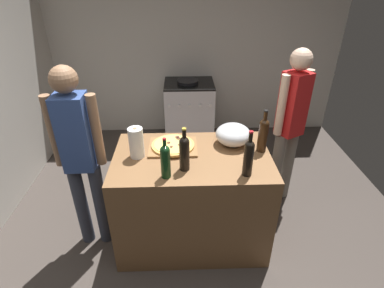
{
  "coord_description": "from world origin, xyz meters",
  "views": [
    {
      "loc": [
        -0.07,
        -1.42,
        2.2
      ],
      "look_at": [
        0.0,
        0.74,
        0.94
      ],
      "focal_mm": 28.32,
      "sensor_mm": 36.0,
      "label": 1
    }
  ],
  "objects_px": {
    "wine_bottle_clear": "(165,160)",
    "wine_bottle_amber": "(184,152)",
    "paper_towel_roll": "(136,143)",
    "wine_bottle_dark": "(249,156)",
    "wine_bottle_green": "(263,134)",
    "person_in_red": "(290,122)",
    "stove": "(189,112)",
    "person_in_stripes": "(80,153)",
    "mixing_bowl": "(233,135)",
    "pizza": "(173,145)"
  },
  "relations": [
    {
      "from": "pizza",
      "to": "stove",
      "type": "distance_m",
      "value": 1.79
    },
    {
      "from": "mixing_bowl",
      "to": "paper_towel_roll",
      "type": "relative_size",
      "value": 1.18
    },
    {
      "from": "pizza",
      "to": "mixing_bowl",
      "type": "xyz_separation_m",
      "value": [
        0.51,
        0.05,
        0.06
      ]
    },
    {
      "from": "wine_bottle_amber",
      "to": "person_in_stripes",
      "type": "bearing_deg",
      "value": 168.36
    },
    {
      "from": "wine_bottle_clear",
      "to": "wine_bottle_amber",
      "type": "distance_m",
      "value": 0.16
    },
    {
      "from": "paper_towel_roll",
      "to": "stove",
      "type": "relative_size",
      "value": 0.28
    },
    {
      "from": "pizza",
      "to": "person_in_red",
      "type": "distance_m",
      "value": 1.18
    },
    {
      "from": "pizza",
      "to": "paper_towel_roll",
      "type": "height_order",
      "value": "paper_towel_roll"
    },
    {
      "from": "mixing_bowl",
      "to": "paper_towel_roll",
      "type": "xyz_separation_m",
      "value": [
        -0.79,
        -0.17,
        0.03
      ]
    },
    {
      "from": "paper_towel_roll",
      "to": "stove",
      "type": "height_order",
      "value": "paper_towel_roll"
    },
    {
      "from": "wine_bottle_clear",
      "to": "person_in_stripes",
      "type": "bearing_deg",
      "value": 159.24
    },
    {
      "from": "wine_bottle_amber",
      "to": "stove",
      "type": "height_order",
      "value": "wine_bottle_amber"
    },
    {
      "from": "wine_bottle_dark",
      "to": "wine_bottle_clear",
      "type": "relative_size",
      "value": 1.13
    },
    {
      "from": "wine_bottle_green",
      "to": "stove",
      "type": "distance_m",
      "value": 1.96
    },
    {
      "from": "person_in_stripes",
      "to": "mixing_bowl",
      "type": "bearing_deg",
      "value": 8.77
    },
    {
      "from": "paper_towel_roll",
      "to": "wine_bottle_amber",
      "type": "bearing_deg",
      "value": -27.19
    },
    {
      "from": "pizza",
      "to": "wine_bottle_amber",
      "type": "bearing_deg",
      "value": -73.24
    },
    {
      "from": "paper_towel_roll",
      "to": "wine_bottle_green",
      "type": "bearing_deg",
      "value": 2.91
    },
    {
      "from": "paper_towel_roll",
      "to": "pizza",
      "type": "bearing_deg",
      "value": 22.27
    },
    {
      "from": "wine_bottle_clear",
      "to": "wine_bottle_amber",
      "type": "relative_size",
      "value": 0.92
    },
    {
      "from": "mixing_bowl",
      "to": "person_in_stripes",
      "type": "relative_size",
      "value": 0.18
    },
    {
      "from": "wine_bottle_clear",
      "to": "stove",
      "type": "xyz_separation_m",
      "value": [
        0.22,
        2.12,
        -0.59
      ]
    },
    {
      "from": "stove",
      "to": "paper_towel_roll",
      "type": "bearing_deg",
      "value": -104.16
    },
    {
      "from": "stove",
      "to": "wine_bottle_amber",
      "type": "bearing_deg",
      "value": -92.47
    },
    {
      "from": "paper_towel_roll",
      "to": "wine_bottle_dark",
      "type": "bearing_deg",
      "value": -18.69
    },
    {
      "from": "paper_towel_roll",
      "to": "wine_bottle_clear",
      "type": "bearing_deg",
      "value": -49.73
    },
    {
      "from": "mixing_bowl",
      "to": "wine_bottle_green",
      "type": "relative_size",
      "value": 0.82
    },
    {
      "from": "stove",
      "to": "person_in_red",
      "type": "bearing_deg",
      "value": -54.99
    },
    {
      "from": "pizza",
      "to": "stove",
      "type": "xyz_separation_m",
      "value": [
        0.18,
        1.72,
        -0.48
      ]
    },
    {
      "from": "wine_bottle_amber",
      "to": "person_in_stripes",
      "type": "relative_size",
      "value": 0.21
    },
    {
      "from": "wine_bottle_amber",
      "to": "person_in_red",
      "type": "bearing_deg",
      "value": 34.31
    },
    {
      "from": "wine_bottle_clear",
      "to": "paper_towel_roll",
      "type": "bearing_deg",
      "value": 130.27
    },
    {
      "from": "wine_bottle_dark",
      "to": "person_in_stripes",
      "type": "xyz_separation_m",
      "value": [
        -1.27,
        0.26,
        -0.1
      ]
    },
    {
      "from": "paper_towel_roll",
      "to": "mixing_bowl",
      "type": "bearing_deg",
      "value": 11.93
    },
    {
      "from": "wine_bottle_dark",
      "to": "mixing_bowl",
      "type": "bearing_deg",
      "value": 94.66
    },
    {
      "from": "person_in_stripes",
      "to": "person_in_red",
      "type": "relative_size",
      "value": 1.01
    },
    {
      "from": "pizza",
      "to": "person_in_red",
      "type": "height_order",
      "value": "person_in_red"
    },
    {
      "from": "wine_bottle_green",
      "to": "person_in_red",
      "type": "height_order",
      "value": "person_in_red"
    },
    {
      "from": "person_in_stripes",
      "to": "pizza",
      "type": "bearing_deg",
      "value": 10.83
    },
    {
      "from": "mixing_bowl",
      "to": "wine_bottle_amber",
      "type": "relative_size",
      "value": 0.87
    },
    {
      "from": "wine_bottle_green",
      "to": "wine_bottle_dark",
      "type": "xyz_separation_m",
      "value": [
        -0.18,
        -0.33,
        -0.0
      ]
    },
    {
      "from": "wine_bottle_green",
      "to": "mixing_bowl",
      "type": "bearing_deg",
      "value": 152.19
    },
    {
      "from": "paper_towel_roll",
      "to": "wine_bottle_amber",
      "type": "xyz_separation_m",
      "value": [
        0.38,
        -0.19,
        0.03
      ]
    },
    {
      "from": "pizza",
      "to": "person_in_red",
      "type": "relative_size",
      "value": 0.22
    },
    {
      "from": "wine_bottle_clear",
      "to": "wine_bottle_amber",
      "type": "xyz_separation_m",
      "value": [
        0.13,
        0.09,
        0.01
      ]
    },
    {
      "from": "wine_bottle_dark",
      "to": "stove",
      "type": "distance_m",
      "value": 2.23
    },
    {
      "from": "person_in_stripes",
      "to": "person_in_red",
      "type": "height_order",
      "value": "person_in_stripes"
    },
    {
      "from": "paper_towel_roll",
      "to": "stove",
      "type": "distance_m",
      "value": 1.98
    },
    {
      "from": "mixing_bowl",
      "to": "pizza",
      "type": "bearing_deg",
      "value": -174.21
    },
    {
      "from": "pizza",
      "to": "mixing_bowl",
      "type": "bearing_deg",
      "value": 5.79
    }
  ]
}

